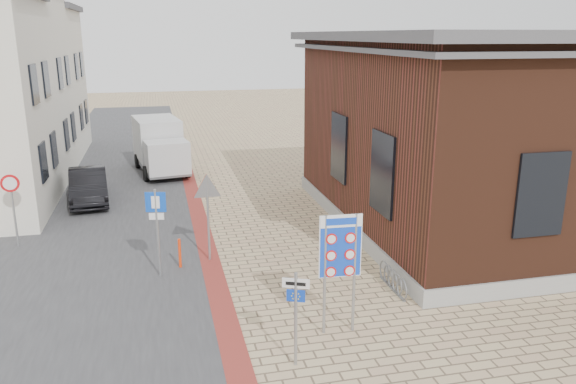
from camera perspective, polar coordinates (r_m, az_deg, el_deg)
name	(u,v)px	position (r m, az deg, el deg)	size (l,w,h in m)	color
ground	(322,342)	(13.13, 3.49, -14.98)	(120.00, 120.00, 0.00)	tan
road_strip	(112,187)	(26.74, -17.45, 0.49)	(7.00, 60.00, 0.02)	#38383A
curb_strip	(198,215)	(21.88, -9.12, -2.27)	(0.60, 40.00, 0.02)	maroon
brick_building	(507,127)	(21.88, 21.36, 6.20)	(13.00, 13.00, 6.80)	gray
townhouse_far	(15,81)	(35.72, -26.02, 10.10)	(7.40, 6.40, 8.30)	silver
bike_rack	(393,280)	(15.69, 10.59, -8.79)	(0.08, 1.80, 0.60)	slate
sedan	(88,186)	(24.53, -19.61, 0.60)	(1.45, 4.17, 1.37)	black
box_truck	(160,145)	(28.79, -12.89, 4.63)	(2.76, 5.29, 2.64)	slate
border_sign	(340,249)	(12.68, 5.33, -5.77)	(0.98, 0.11, 2.87)	gray
essen_sign	(296,306)	(11.68, 0.80, -11.52)	(0.53, 0.26, 2.09)	gray
parking_sign	(157,218)	(16.07, -13.20, -2.56)	(0.57, 0.16, 2.59)	gray
yield_sign	(207,196)	(16.87, -8.20, -0.39)	(0.95, 0.08, 2.69)	gray
speed_sign	(12,199)	(20.02, -26.23, -0.61)	(0.57, 0.09, 2.43)	gray
bollard	(180,253)	(16.99, -10.93, -6.15)	(0.08, 0.08, 0.91)	#F9380D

